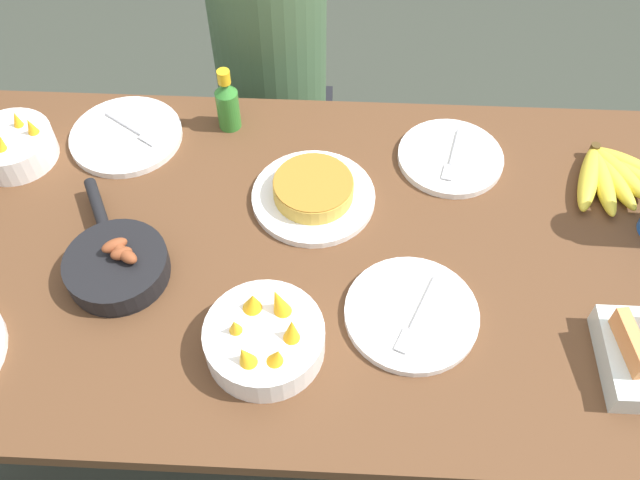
% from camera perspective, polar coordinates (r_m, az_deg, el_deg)
% --- Properties ---
extents(ground_plane, '(14.00, 14.00, 0.00)m').
position_cam_1_polar(ground_plane, '(1.98, 0.00, -13.88)').
color(ground_plane, '#383D33').
extents(dining_table, '(1.71, 0.87, 0.75)m').
position_cam_1_polar(dining_table, '(1.41, 0.00, -3.16)').
color(dining_table, brown).
rests_on(dining_table, ground_plane).
extents(banana_bunch, '(0.22, 0.21, 0.04)m').
position_cam_1_polar(banana_bunch, '(1.56, 23.32, 5.10)').
color(banana_bunch, yellow).
rests_on(banana_bunch, dining_table).
extents(skillet, '(0.21, 0.30, 0.08)m').
position_cam_1_polar(skillet, '(1.33, -16.74, -1.96)').
color(skillet, black).
rests_on(skillet, dining_table).
extents(frittata_plate_center, '(0.26, 0.26, 0.06)m').
position_cam_1_polar(frittata_plate_center, '(1.39, -0.56, 4.02)').
color(frittata_plate_center, white).
rests_on(frittata_plate_center, dining_table).
extents(empty_plate_near_front, '(0.25, 0.25, 0.02)m').
position_cam_1_polar(empty_plate_near_front, '(1.59, -15.99, 8.43)').
color(empty_plate_near_front, white).
rests_on(empty_plate_near_front, dining_table).
extents(empty_plate_far_left, '(0.24, 0.24, 0.02)m').
position_cam_1_polar(empty_plate_far_left, '(1.25, 7.71, -6.18)').
color(empty_plate_far_left, white).
rests_on(empty_plate_far_left, dining_table).
extents(empty_plate_mid_edge, '(0.23, 0.23, 0.02)m').
position_cam_1_polar(empty_plate_mid_edge, '(1.51, 10.92, 6.84)').
color(empty_plate_mid_edge, white).
rests_on(empty_plate_mid_edge, dining_table).
extents(fruit_bowl_mango, '(0.18, 0.18, 0.11)m').
position_cam_1_polar(fruit_bowl_mango, '(1.61, -24.48, 7.26)').
color(fruit_bowl_mango, white).
rests_on(fruit_bowl_mango, dining_table).
extents(fruit_bowl_citrus, '(0.21, 0.21, 0.12)m').
position_cam_1_polar(fruit_bowl_citrus, '(1.18, -4.68, -8.23)').
color(fruit_bowl_citrus, white).
rests_on(fruit_bowl_citrus, dining_table).
extents(hot_sauce_bottle, '(0.05, 0.05, 0.15)m').
position_cam_1_polar(hot_sauce_bottle, '(1.53, -7.81, 11.38)').
color(hot_sauce_bottle, '#337F2D').
rests_on(hot_sauce_bottle, dining_table).
extents(person_figure, '(0.33, 0.33, 1.21)m').
position_cam_1_polar(person_figure, '(1.99, -3.92, 11.26)').
color(person_figure, black).
rests_on(person_figure, ground_plane).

